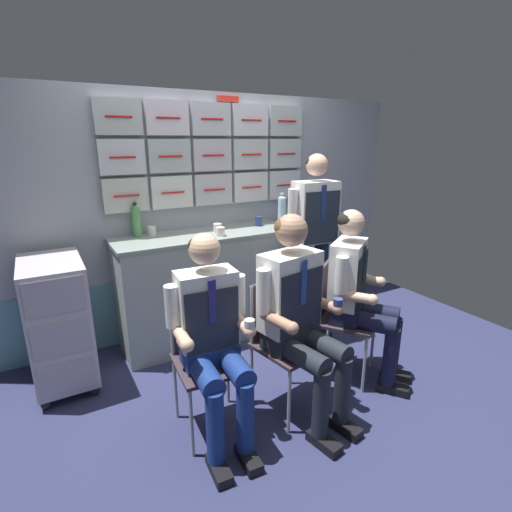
# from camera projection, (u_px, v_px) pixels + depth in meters

# --- Properties ---
(ground) EXTENTS (4.80, 4.80, 0.04)m
(ground) POSITION_uv_depth(u_px,v_px,m) (288.00, 396.00, 2.78)
(ground) COLOR #2B2E52
(galley_bulkhead) EXTENTS (4.20, 0.14, 2.15)m
(galley_bulkhead) POSITION_uv_depth(u_px,v_px,m) (208.00, 211.00, 3.59)
(galley_bulkhead) COLOR #9AA0AC
(galley_bulkhead) RESTS_ON ground
(galley_counter) EXTENTS (1.59, 0.53, 0.97)m
(galley_counter) POSITION_uv_depth(u_px,v_px,m) (209.00, 286.00, 3.48)
(galley_counter) COLOR #96A49C
(galley_counter) RESTS_ON ground
(service_trolley) EXTENTS (0.40, 0.65, 0.95)m
(service_trolley) POSITION_uv_depth(u_px,v_px,m) (58.00, 320.00, 2.78)
(service_trolley) COLOR black
(service_trolley) RESTS_ON ground
(folding_chair_left) EXTENTS (0.43, 0.43, 0.87)m
(folding_chair_left) POSITION_uv_depth(u_px,v_px,m) (205.00, 344.00, 2.39)
(folding_chair_left) COLOR #A8AAAF
(folding_chair_left) RESTS_ON ground
(crew_member_left) EXTENTS (0.48, 0.61, 1.26)m
(crew_member_left) POSITION_uv_depth(u_px,v_px,m) (213.00, 333.00, 2.20)
(crew_member_left) COLOR black
(crew_member_left) RESTS_ON ground
(folding_chair_right) EXTENTS (0.46, 0.46, 0.87)m
(folding_chair_right) POSITION_uv_depth(u_px,v_px,m) (281.00, 330.00, 2.57)
(folding_chair_right) COLOR #A8AAAF
(folding_chair_right) RESTS_ON ground
(crew_member_right) EXTENTS (0.53, 0.68, 1.33)m
(crew_member_right) POSITION_uv_depth(u_px,v_px,m) (299.00, 309.00, 2.39)
(crew_member_right) COLOR black
(crew_member_right) RESTS_ON ground
(folding_chair_by_counter) EXTENTS (0.56, 0.56, 0.87)m
(folding_chair_by_counter) POSITION_uv_depth(u_px,v_px,m) (335.00, 307.00, 2.91)
(folding_chair_by_counter) COLOR #A8AAAF
(folding_chair_by_counter) RESTS_ON ground
(crew_member_by_counter) EXTENTS (0.62, 0.68, 1.29)m
(crew_member_by_counter) POSITION_uv_depth(u_px,v_px,m) (358.00, 289.00, 2.79)
(crew_member_by_counter) COLOR black
(crew_member_by_counter) RESTS_ON ground
(crew_member_standing) EXTENTS (0.52, 0.27, 1.64)m
(crew_member_standing) POSITION_uv_depth(u_px,v_px,m) (314.00, 234.00, 3.33)
(crew_member_standing) COLOR black
(crew_member_standing) RESTS_ON ground
(water_bottle_short) EXTENTS (0.07, 0.07, 0.31)m
(water_bottle_short) POSITION_uv_depth(u_px,v_px,m) (282.00, 211.00, 3.52)
(water_bottle_short) COLOR #AAD1E7
(water_bottle_short) RESTS_ON galley_counter
(water_bottle_clear) EXTENTS (0.07, 0.07, 0.28)m
(water_bottle_clear) POSITION_uv_depth(u_px,v_px,m) (136.00, 221.00, 3.18)
(water_bottle_clear) COLOR #4F9750
(water_bottle_clear) RESTS_ON galley_counter
(espresso_cup_small) EXTENTS (0.06, 0.06, 0.09)m
(espresso_cup_small) POSITION_uv_depth(u_px,v_px,m) (259.00, 221.00, 3.60)
(espresso_cup_small) COLOR navy
(espresso_cup_small) RESTS_ON galley_counter
(coffee_cup_white) EXTENTS (0.07, 0.07, 0.08)m
(coffee_cup_white) POSITION_uv_depth(u_px,v_px,m) (218.00, 228.00, 3.36)
(coffee_cup_white) COLOR silver
(coffee_cup_white) RESTS_ON galley_counter
(paper_cup_blue) EXTENTS (0.07, 0.07, 0.07)m
(paper_cup_blue) POSITION_uv_depth(u_px,v_px,m) (220.00, 231.00, 3.23)
(paper_cup_blue) COLOR silver
(paper_cup_blue) RESTS_ON galley_counter
(coffee_cup_spare) EXTENTS (0.07, 0.07, 0.07)m
(coffee_cup_spare) POSITION_uv_depth(u_px,v_px,m) (152.00, 230.00, 3.26)
(coffee_cup_spare) COLOR white
(coffee_cup_spare) RESTS_ON galley_counter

